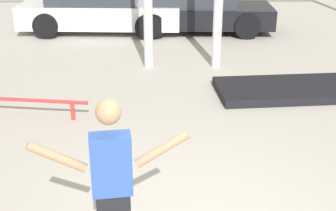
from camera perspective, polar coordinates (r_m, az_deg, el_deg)
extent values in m
cube|color=black|center=(4.55, -6.72, -11.24)|extent=(0.34, 0.23, 0.18)
cube|color=#3359B2|center=(4.35, -6.94, -7.14)|extent=(0.40, 0.24, 0.61)
sphere|color=tan|center=(4.11, -7.29, -0.78)|extent=(0.23, 0.23, 0.23)
cylinder|color=tan|center=(4.30, -13.36, -6.12)|extent=(0.53, 0.16, 0.35)
cylinder|color=tan|center=(4.32, -0.72, -5.31)|extent=(0.53, 0.16, 0.35)
cube|color=black|center=(9.29, 14.58, 1.91)|extent=(2.87, 1.53, 0.16)
cylinder|color=red|center=(8.41, -19.67, 0.77)|extent=(3.00, 0.46, 0.06)
cylinder|color=red|center=(8.01, -11.55, -0.65)|extent=(0.07, 0.07, 0.32)
cube|color=white|center=(13.74, -8.10, 11.05)|extent=(4.54, 1.98, 0.64)
cylinder|color=black|center=(14.46, -1.97, 11.20)|extent=(0.70, 0.25, 0.69)
cylinder|color=black|center=(12.75, -2.49, 9.58)|extent=(0.70, 0.25, 0.69)
cylinder|color=black|center=(14.90, -12.86, 11.01)|extent=(0.70, 0.25, 0.69)
cylinder|color=black|center=(13.25, -14.68, 9.37)|extent=(0.70, 0.25, 0.69)
cube|color=black|center=(13.61, 3.76, 10.94)|extent=(4.14, 1.79, 0.55)
cylinder|color=black|center=(14.56, 8.69, 11.04)|extent=(0.69, 0.24, 0.69)
cylinder|color=black|center=(12.96, 9.63, 9.50)|extent=(0.69, 0.24, 0.69)
cylinder|color=black|center=(14.44, -1.56, 11.19)|extent=(0.69, 0.24, 0.69)
cylinder|color=black|center=(12.82, -1.85, 9.66)|extent=(0.69, 0.24, 0.69)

